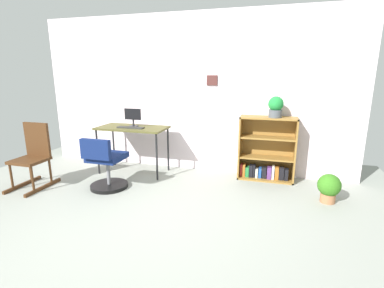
% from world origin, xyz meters
% --- Properties ---
extents(ground_plane, '(6.24, 6.24, 0.00)m').
position_xyz_m(ground_plane, '(0.00, 0.00, 0.00)').
color(ground_plane, gray).
extents(wall_back, '(5.20, 0.12, 2.49)m').
position_xyz_m(wall_back, '(0.00, 2.15, 1.25)').
color(wall_back, silver).
rests_on(wall_back, ground_plane).
extents(desk, '(1.09, 0.55, 0.75)m').
position_xyz_m(desk, '(-0.81, 1.66, 0.69)').
color(desk, '#4D4923').
rests_on(desk, ground_plane).
extents(monitor, '(0.27, 0.14, 0.29)m').
position_xyz_m(monitor, '(-0.81, 1.70, 0.91)').
color(monitor, '#262628').
rests_on(monitor, desk).
extents(keyboard, '(0.43, 0.11, 0.02)m').
position_xyz_m(keyboard, '(-0.79, 1.56, 0.76)').
color(keyboard, '#2C2C2A').
rests_on(keyboard, desk).
extents(office_chair, '(0.52, 0.55, 0.75)m').
position_xyz_m(office_chair, '(-0.84, 0.91, 0.33)').
color(office_chair, black).
rests_on(office_chair, ground_plane).
extents(rocking_chair, '(0.42, 0.64, 0.90)m').
position_xyz_m(rocking_chair, '(-1.88, 0.73, 0.45)').
color(rocking_chair, '#452813').
rests_on(rocking_chair, ground_plane).
extents(bookshelf_low, '(0.82, 0.30, 0.96)m').
position_xyz_m(bookshelf_low, '(1.26, 1.96, 0.41)').
color(bookshelf_low, olive).
rests_on(bookshelf_low, ground_plane).
extents(potted_plant_on_shelf, '(0.21, 0.21, 0.30)m').
position_xyz_m(potted_plant_on_shelf, '(1.35, 1.90, 1.11)').
color(potted_plant_on_shelf, '#474C51').
rests_on(potted_plant_on_shelf, bookshelf_low).
extents(potted_plant_floor, '(0.28, 0.28, 0.37)m').
position_xyz_m(potted_plant_floor, '(2.05, 1.31, 0.20)').
color(potted_plant_floor, '#9E6642').
rests_on(potted_plant_floor, ground_plane).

